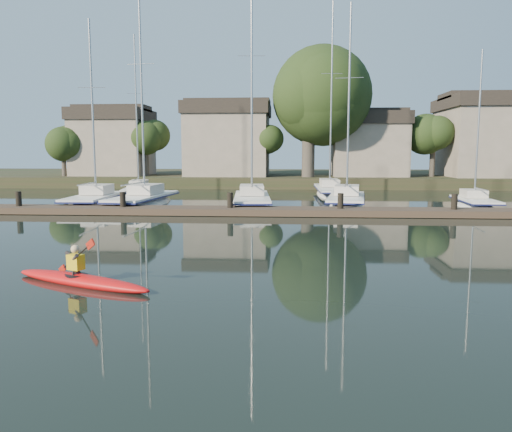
# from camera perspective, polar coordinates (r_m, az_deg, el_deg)

# --- Properties ---
(ground) EXTENTS (160.00, 160.00, 0.00)m
(ground) POSITION_cam_1_polar(r_m,az_deg,el_deg) (13.46, 2.72, -7.43)
(ground) COLOR black
(ground) RESTS_ON ground
(kayak) EXTENTS (4.39, 2.30, 1.44)m
(kayak) POSITION_cam_1_polar(r_m,az_deg,el_deg) (13.86, -19.48, -6.67)
(kayak) COLOR red
(kayak) RESTS_ON ground
(dock) EXTENTS (34.00, 2.00, 1.80)m
(dock) POSITION_cam_1_polar(r_m,az_deg,el_deg) (27.21, 3.32, 0.56)
(dock) COLOR #453127
(dock) RESTS_ON ground
(sailboat_0) EXTENTS (2.60, 8.25, 12.96)m
(sailboat_0) POSITION_cam_1_polar(r_m,az_deg,el_deg) (33.53, -17.88, 0.79)
(sailboat_0) COLOR white
(sailboat_0) RESTS_ON ground
(sailboat_1) EXTENTS (3.21, 9.52, 15.28)m
(sailboat_1) POSITION_cam_1_polar(r_m,az_deg,el_deg) (32.75, -12.73, 0.83)
(sailboat_1) COLOR white
(sailboat_1) RESTS_ON ground
(sailboat_2) EXTENTS (3.04, 9.81, 15.99)m
(sailboat_2) POSITION_cam_1_polar(r_m,az_deg,el_deg) (31.74, -0.48, 0.82)
(sailboat_2) COLOR white
(sailboat_2) RESTS_ON ground
(sailboat_3) EXTENTS (3.45, 8.80, 13.81)m
(sailboat_3) POSITION_cam_1_polar(r_m,az_deg,el_deg) (32.11, 10.27, 0.77)
(sailboat_3) COLOR white
(sailboat_3) RESTS_ON ground
(sailboat_4) EXTENTS (2.26, 6.38, 10.67)m
(sailboat_4) POSITION_cam_1_polar(r_m,az_deg,el_deg) (33.74, 23.69, 0.63)
(sailboat_4) COLOR white
(sailboat_4) RESTS_ON ground
(sailboat_5) EXTENTS (3.28, 8.51, 13.75)m
(sailboat_5) POSITION_cam_1_polar(r_m,az_deg,el_deg) (41.60, -13.27, 2.23)
(sailboat_5) COLOR white
(sailboat_5) RESTS_ON ground
(sailboat_6) EXTENTS (2.23, 10.20, 16.19)m
(sailboat_6) POSITION_cam_1_polar(r_m,az_deg,el_deg) (40.24, 8.43, 2.15)
(sailboat_6) COLOR white
(sailboat_6) RESTS_ON ground
(shore) EXTENTS (90.00, 25.25, 12.75)m
(shore) POSITION_cam_1_polar(r_m,az_deg,el_deg) (53.32, 5.37, 7.15)
(shore) COLOR #212F17
(shore) RESTS_ON ground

